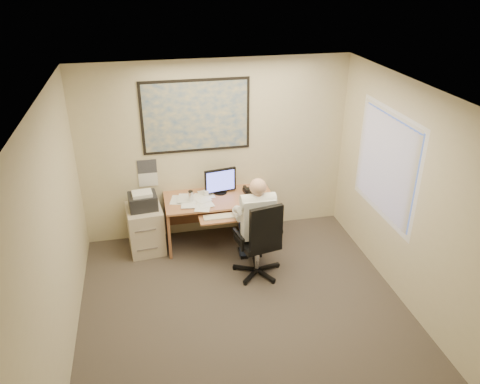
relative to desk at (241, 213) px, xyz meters
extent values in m
cube|color=#3E3630|center=(-0.31, -1.90, -0.44)|extent=(4.00, 4.50, 0.00)
cube|color=white|center=(-0.31, -1.90, 2.26)|extent=(4.00, 4.50, 0.00)
cube|color=beige|center=(-0.31, 0.35, 0.91)|extent=(4.00, 0.00, 2.70)
cube|color=beige|center=(-2.31, -1.90, 0.91)|extent=(0.00, 4.50, 2.70)
cube|color=beige|center=(1.69, -1.90, 0.91)|extent=(0.00, 4.50, 2.70)
cube|color=#B3754C|center=(-0.33, -0.02, 0.29)|extent=(1.60, 0.75, 0.03)
cube|color=#9A603F|center=(0.24, -0.02, -0.08)|extent=(0.45, 0.70, 0.70)
cube|color=#9A603F|center=(-1.11, -0.02, -0.08)|extent=(0.04, 0.70, 0.70)
cube|color=#9A603F|center=(-0.33, 0.32, 0.01)|extent=(1.55, 0.03, 0.55)
cylinder|color=black|center=(-0.29, 0.13, 0.32)|extent=(0.19, 0.19, 0.02)
cube|color=black|center=(-0.29, 0.11, 0.52)|extent=(0.48, 0.12, 0.36)
cube|color=#5863EF|center=(-0.29, 0.08, 0.52)|extent=(0.42, 0.08, 0.31)
cube|color=#B3754C|center=(-0.41, -0.47, 0.22)|extent=(0.55, 0.30, 0.02)
cube|color=beige|center=(-0.41, -0.47, 0.24)|extent=(0.43, 0.14, 0.02)
cube|color=black|center=(0.16, 0.04, 0.33)|extent=(0.22, 0.20, 0.05)
cylinder|color=silver|center=(-0.75, -0.08, 0.39)|extent=(0.07, 0.07, 0.17)
cylinder|color=white|center=(-0.51, 0.06, 0.36)|extent=(0.08, 0.08, 0.10)
cube|color=white|center=(-0.78, -0.02, 0.32)|extent=(0.60, 0.56, 0.02)
cube|color=#1E4C93|center=(-0.58, 0.33, 1.46)|extent=(1.56, 0.03, 1.06)
cube|color=white|center=(-1.33, 0.34, 0.64)|extent=(0.28, 0.01, 0.42)
cube|color=beige|center=(-1.43, -0.01, -0.10)|extent=(0.55, 0.64, 0.69)
cube|color=black|center=(-1.43, -0.01, 0.35)|extent=(0.42, 0.38, 0.22)
cube|color=white|center=(-1.43, -0.03, 0.49)|extent=(0.30, 0.24, 0.05)
cylinder|color=silver|center=(0.03, -0.93, -0.18)|extent=(0.06, 0.06, 0.43)
cube|color=black|center=(0.03, -0.93, 0.06)|extent=(0.58, 0.58, 0.07)
cube|color=black|center=(-0.02, -1.18, 0.41)|extent=(0.45, 0.15, 0.59)
camera|label=1|loc=(-1.31, -6.09, 3.45)|focal=35.00mm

